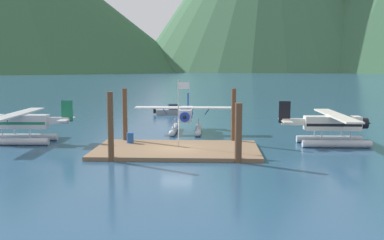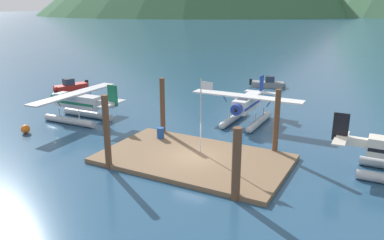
{
  "view_description": "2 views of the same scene",
  "coord_description": "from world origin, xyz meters",
  "px_view_note": "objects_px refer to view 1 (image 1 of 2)",
  "views": [
    {
      "loc": [
        2.89,
        -35.72,
        7.02
      ],
      "look_at": [
        1.08,
        3.51,
        2.15
      ],
      "focal_mm": 42.19,
      "sensor_mm": 36.0,
      "label": 1
    },
    {
      "loc": [
        11.67,
        -22.1,
        10.59
      ],
      "look_at": [
        -1.27,
        2.17,
        2.25
      ],
      "focal_mm": 35.48,
      "sensor_mm": 36.0,
      "label": 2
    }
  ],
  "objects_px": {
    "flagpole": "(180,105)",
    "fuel_drum": "(130,138)",
    "seaplane_silver_port_fwd": "(21,125)",
    "boat_grey_open_north": "(172,111)",
    "seaplane_cream_stbd_fwd": "(333,127)",
    "seaplane_white_bow_centre": "(186,117)"
  },
  "relations": [
    {
      "from": "flagpole",
      "to": "seaplane_cream_stbd_fwd",
      "type": "height_order",
      "value": "flagpole"
    },
    {
      "from": "seaplane_silver_port_fwd",
      "to": "boat_grey_open_north",
      "type": "height_order",
      "value": "seaplane_silver_port_fwd"
    },
    {
      "from": "flagpole",
      "to": "seaplane_white_bow_centre",
      "type": "relative_size",
      "value": 0.52
    },
    {
      "from": "seaplane_white_bow_centre",
      "to": "boat_grey_open_north",
      "type": "distance_m",
      "value": 17.26
    },
    {
      "from": "boat_grey_open_north",
      "to": "fuel_drum",
      "type": "bearing_deg",
      "value": -92.93
    },
    {
      "from": "boat_grey_open_north",
      "to": "seaplane_silver_port_fwd",
      "type": "bearing_deg",
      "value": -115.53
    },
    {
      "from": "flagpole",
      "to": "seaplane_silver_port_fwd",
      "type": "xyz_separation_m",
      "value": [
        -14.47,
        2.52,
        -2.15
      ]
    },
    {
      "from": "seaplane_silver_port_fwd",
      "to": "seaplane_white_bow_centre",
      "type": "bearing_deg",
      "value": 25.31
    },
    {
      "from": "flagpole",
      "to": "seaplane_silver_port_fwd",
      "type": "bearing_deg",
      "value": 170.1
    },
    {
      "from": "flagpole",
      "to": "fuel_drum",
      "type": "xyz_separation_m",
      "value": [
        -4.4,
        1.26,
        -2.99
      ]
    },
    {
      "from": "seaplane_cream_stbd_fwd",
      "to": "seaplane_white_bow_centre",
      "type": "height_order",
      "value": "same"
    },
    {
      "from": "fuel_drum",
      "to": "boat_grey_open_north",
      "type": "bearing_deg",
      "value": 87.07
    },
    {
      "from": "flagpole",
      "to": "fuel_drum",
      "type": "distance_m",
      "value": 5.46
    },
    {
      "from": "flagpole",
      "to": "seaplane_cream_stbd_fwd",
      "type": "bearing_deg",
      "value": 11.41
    },
    {
      "from": "seaplane_cream_stbd_fwd",
      "to": "flagpole",
      "type": "bearing_deg",
      "value": -168.59
    },
    {
      "from": "seaplane_silver_port_fwd",
      "to": "seaplane_cream_stbd_fwd",
      "type": "height_order",
      "value": "same"
    },
    {
      "from": "seaplane_silver_port_fwd",
      "to": "boat_grey_open_north",
      "type": "bearing_deg",
      "value": 64.47
    },
    {
      "from": "flagpole",
      "to": "seaplane_silver_port_fwd",
      "type": "distance_m",
      "value": 14.85
    },
    {
      "from": "flagpole",
      "to": "seaplane_cream_stbd_fwd",
      "type": "distance_m",
      "value": 13.55
    },
    {
      "from": "fuel_drum",
      "to": "seaplane_silver_port_fwd",
      "type": "height_order",
      "value": "seaplane_silver_port_fwd"
    },
    {
      "from": "fuel_drum",
      "to": "seaplane_silver_port_fwd",
      "type": "relative_size",
      "value": 0.08
    },
    {
      "from": "seaplane_cream_stbd_fwd",
      "to": "boat_grey_open_north",
      "type": "relative_size",
      "value": 2.17
    }
  ]
}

